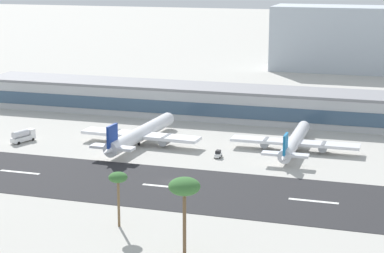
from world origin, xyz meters
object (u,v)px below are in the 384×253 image
at_px(airliner_navy_tail_gate_0, 139,135).
at_px(palm_tree_3, 184,188).
at_px(service_fuel_truck_0, 23,136).
at_px(palm_tree_2, 118,179).
at_px(airliner_blue_tail_gate_1, 294,142).
at_px(service_baggage_tug_1, 218,154).
at_px(terminal_building, 246,104).
at_px(distant_hotel_block, 361,39).

distance_m(airliner_navy_tail_gate_0, palm_tree_3, 86.41).
xyz_separation_m(service_fuel_truck_0, palm_tree_2, (58.26, -58.73, 8.66)).
bearing_deg(palm_tree_2, airliner_blue_tail_gate_1, 70.12).
distance_m(airliner_blue_tail_gate_1, palm_tree_2, 77.76).
xyz_separation_m(palm_tree_2, palm_tree_3, (18.16, -9.98, 2.98)).
height_order(service_baggage_tug_1, palm_tree_3, palm_tree_3).
relative_size(airliner_blue_tail_gate_1, service_baggage_tug_1, 13.86).
bearing_deg(terminal_building, service_baggage_tug_1, -85.89).
xyz_separation_m(service_fuel_truck_0, service_baggage_tug_1, (64.37, 0.79, -0.98)).
distance_m(terminal_building, distant_hotel_block, 136.20).
bearing_deg(airliner_navy_tail_gate_0, distant_hotel_block, -14.23).
height_order(distant_hotel_block, palm_tree_3, distant_hotel_block).
bearing_deg(airliner_navy_tail_gate_0, service_fuel_truck_0, 104.27).
distance_m(airliner_navy_tail_gate_0, service_baggage_tug_1, 28.40).
bearing_deg(palm_tree_3, palm_tree_2, 151.21).
bearing_deg(terminal_building, airliner_blue_tail_gate_1, -58.94).
height_order(airliner_navy_tail_gate_0, service_fuel_truck_0, airliner_navy_tail_gate_0).
height_order(terminal_building, palm_tree_3, palm_tree_3).
relative_size(distant_hotel_block, service_fuel_truck_0, 10.40).
height_order(airliner_blue_tail_gate_1, service_baggage_tug_1, airliner_blue_tail_gate_1).
bearing_deg(service_fuel_truck_0, service_baggage_tug_1, -71.61).
relative_size(service_baggage_tug_1, palm_tree_2, 0.26).
relative_size(service_fuel_truck_0, service_baggage_tug_1, 2.77).
bearing_deg(airliner_navy_tail_gate_0, palm_tree_2, -159.18).
bearing_deg(service_baggage_tug_1, palm_tree_3, -169.84).
bearing_deg(service_fuel_truck_0, terminal_building, -30.63).
xyz_separation_m(terminal_building, airliner_blue_tail_gate_1, (24.02, -39.89, -2.82)).
height_order(service_fuel_truck_0, service_baggage_tug_1, service_fuel_truck_0).
bearing_deg(terminal_building, distant_hotel_block, 76.67).
distance_m(distant_hotel_block, service_baggage_tug_1, 187.90).
distance_m(service_fuel_truck_0, palm_tree_2, 83.18).
relative_size(airliner_navy_tail_gate_0, palm_tree_2, 4.11).
bearing_deg(terminal_building, palm_tree_3, -82.63).
distance_m(airliner_navy_tail_gate_0, airliner_blue_tail_gate_1, 48.18).
height_order(terminal_building, palm_tree_2, palm_tree_2).
bearing_deg(palm_tree_3, terminal_building, 97.37).
bearing_deg(palm_tree_3, distant_hotel_block, 86.53).
bearing_deg(palm_tree_2, service_baggage_tug_1, 84.14).
distance_m(distant_hotel_block, service_fuel_truck_0, 207.98).
distance_m(terminal_building, airliner_navy_tail_gate_0, 52.25).
bearing_deg(palm_tree_2, service_fuel_truck_0, 134.77).
height_order(distant_hotel_block, service_baggage_tug_1, distant_hotel_block).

